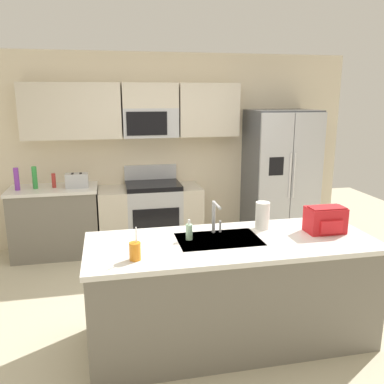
{
  "coord_description": "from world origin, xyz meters",
  "views": [
    {
      "loc": [
        -0.82,
        -3.49,
        2.07
      ],
      "look_at": [
        0.04,
        0.6,
        1.05
      ],
      "focal_mm": 38.0,
      "sensor_mm": 36.0,
      "label": 1
    }
  ],
  "objects": [
    {
      "name": "ground_plane",
      "position": [
        0.0,
        0.0,
        0.0
      ],
      "size": [
        9.0,
        9.0,
        0.0
      ],
      "primitive_type": "plane",
      "color": "beige",
      "rests_on": "ground"
    },
    {
      "name": "kitchen_wall_unit",
      "position": [
        -0.14,
        2.08,
        1.47
      ],
      "size": [
        5.2,
        0.43,
        2.6
      ],
      "color": "beige",
      "rests_on": "ground"
    },
    {
      "name": "back_counter",
      "position": [
        -1.51,
        1.8,
        0.45
      ],
      "size": [
        1.1,
        0.63,
        0.9
      ],
      "color": "slate",
      "rests_on": "ground"
    },
    {
      "name": "range_oven",
      "position": [
        -0.28,
        1.8,
        0.44
      ],
      "size": [
        1.36,
        0.61,
        1.1
      ],
      "color": "#B7BABF",
      "rests_on": "ground"
    },
    {
      "name": "refrigerator",
      "position": [
        1.55,
        1.73,
        0.93
      ],
      "size": [
        0.9,
        0.76,
        1.85
      ],
      "color": "#4C4F54",
      "rests_on": "ground"
    },
    {
      "name": "island_counter",
      "position": [
        0.15,
        -0.5,
        0.45
      ],
      "size": [
        2.36,
        0.91,
        0.9
      ],
      "color": "slate",
      "rests_on": "ground"
    },
    {
      "name": "toaster",
      "position": [
        -1.21,
        1.75,
        0.99
      ],
      "size": [
        0.28,
        0.16,
        0.18
      ],
      "color": "#B7BABF",
      "rests_on": "back_counter"
    },
    {
      "name": "pepper_mill",
      "position": [
        -1.5,
        1.8,
        0.99
      ],
      "size": [
        0.05,
        0.05,
        0.18
      ],
      "primitive_type": "cylinder",
      "color": "#B2332D",
      "rests_on": "back_counter"
    },
    {
      "name": "bottle_green",
      "position": [
        -1.72,
        1.79,
        1.04
      ],
      "size": [
        0.06,
        0.06,
        0.28
      ],
      "primitive_type": "cylinder",
      "color": "green",
      "rests_on": "back_counter"
    },
    {
      "name": "bottle_purple",
      "position": [
        -1.92,
        1.75,
        1.04
      ],
      "size": [
        0.06,
        0.06,
        0.28
      ],
      "primitive_type": "cylinder",
      "color": "purple",
      "rests_on": "back_counter"
    },
    {
      "name": "sink_faucet",
      "position": [
        0.05,
        -0.31,
        1.07
      ],
      "size": [
        0.08,
        0.21,
        0.28
      ],
      "color": "#B7BABF",
      "rests_on": "island_counter"
    },
    {
      "name": "drink_cup_orange",
      "position": [
        -0.66,
        -0.73,
        0.97
      ],
      "size": [
        0.08,
        0.08,
        0.25
      ],
      "color": "orange",
      "rests_on": "island_counter"
    },
    {
      "name": "soap_dispenser",
      "position": [
        -0.19,
        -0.41,
        0.97
      ],
      "size": [
        0.06,
        0.06,
        0.17
      ],
      "color": "#A5D8B2",
      "rests_on": "island_counter"
    },
    {
      "name": "paper_towel_roll",
      "position": [
        0.5,
        -0.26,
        1.02
      ],
      "size": [
        0.12,
        0.12,
        0.24
      ],
      "primitive_type": "cylinder",
      "color": "white",
      "rests_on": "island_counter"
    },
    {
      "name": "backpack",
      "position": [
        0.99,
        -0.47,
        1.02
      ],
      "size": [
        0.32,
        0.22,
        0.23
      ],
      "color": "red",
      "rests_on": "island_counter"
    }
  ]
}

